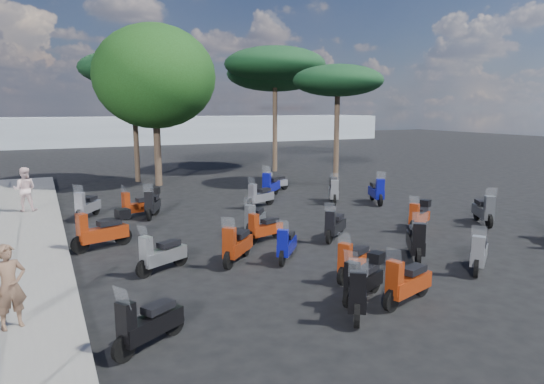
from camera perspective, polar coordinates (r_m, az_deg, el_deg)
name	(u,v)px	position (r m, az deg, el deg)	size (l,w,h in m)	color
ground	(268,253)	(13.60, -0.53, -7.19)	(120.00, 120.00, 0.00)	black
sidewalk	(9,251)	(15.32, -28.57, -6.16)	(3.00, 30.00, 0.15)	slate
woman	(10,286)	(9.75, -28.48, -9.74)	(0.55, 0.37, 1.52)	brown
pedestrian_far	(25,189)	(20.40, -27.08, 0.29)	(0.81, 0.63, 1.66)	beige
scooter_1	(148,324)	(8.61, -14.38, -14.85)	(1.38, 0.92, 1.24)	black
scooter_2	(161,255)	(12.26, -12.88, -7.21)	(1.46, 0.88, 1.26)	black
scooter_3	(237,245)	(12.67, -4.16, -6.30)	(1.24, 1.29, 1.34)	black
scooter_4	(102,231)	(14.64, -19.32, -4.33)	(1.74, 0.82, 1.43)	black
scooter_5	(87,206)	(18.86, -20.93, -1.57)	(1.01, 1.47, 1.33)	black
scooter_7	(407,283)	(10.44, 15.57, -10.29)	(1.59, 0.72, 1.30)	black
scooter_8	(363,279)	(10.47, 10.70, -10.04)	(1.40, 0.83, 1.20)	black
scooter_9	(264,229)	(14.59, -0.92, -4.33)	(1.44, 0.67, 1.18)	black
scooter_10	(138,206)	(18.40, -15.48, -1.62)	(1.57, 0.64, 1.27)	black
scooter_11	(153,204)	(18.43, -13.87, -1.33)	(0.89, 1.58, 1.33)	black
scooter_13	(357,292)	(9.71, 9.97, -11.56)	(1.06, 1.42, 1.33)	black
scooter_14	(354,261)	(11.66, 9.61, -8.06)	(1.41, 0.85, 1.22)	black
scooter_15	(286,245)	(12.85, 1.70, -6.27)	(1.03, 1.22, 1.20)	black
scooter_16	(255,220)	(15.56, -2.04, -3.28)	(1.15, 1.29, 1.30)	black
scooter_17	(260,196)	(19.67, -1.41, -0.52)	(1.50, 0.86, 1.29)	black
scooter_19	(416,242)	(13.45, 16.57, -5.62)	(1.14, 1.50, 1.41)	black
scooter_20	(479,254)	(13.07, 23.17, -6.70)	(1.32, 1.05, 1.26)	black
scooter_21	(335,226)	(14.95, 7.40, -3.97)	(1.26, 1.08, 1.25)	black
scooter_22	(334,191)	(20.76, 7.29, 0.12)	(1.00, 1.53, 1.34)	black
scooter_23	(271,186)	(21.91, -0.15, 0.74)	(1.39, 1.42, 1.49)	black
scooter_26	(419,216)	(16.76, 16.94, -2.72)	(1.40, 0.89, 1.22)	black
scooter_27	(484,211)	(18.29, 23.65, -2.04)	(1.01, 1.55, 1.38)	black
scooter_28	(377,192)	(20.91, 12.21, 0.02)	(0.91, 1.70, 1.43)	black
scooter_29	(276,183)	(23.52, 0.44, 1.12)	(1.48, 0.63, 1.20)	black
broadleaf_tree	(155,77)	(25.72, -13.65, 13.02)	(6.12, 6.12, 8.14)	#38281E
pine_0	(275,75)	(32.47, 0.38, 13.65)	(6.34, 6.34, 7.27)	#38281E
pine_1	(275,65)	(30.91, 0.34, 14.73)	(6.26, 6.26, 7.73)	#38281E
pine_2	(133,69)	(27.42, -16.07, 13.72)	(5.57, 5.57, 7.01)	#38281E
pine_3	(338,81)	(25.56, 7.74, 12.80)	(4.64, 4.64, 6.18)	#38281E
distant_hills	(94,131)	(57.10, -20.18, 6.75)	(70.00, 8.00, 3.00)	gray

